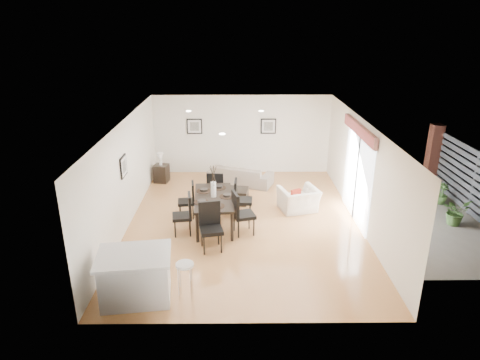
{
  "coord_description": "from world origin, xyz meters",
  "views": [
    {
      "loc": [
        -0.19,
        -10.18,
        5.05
      ],
      "look_at": [
        -0.09,
        0.4,
        1.05
      ],
      "focal_mm": 32.0,
      "sensor_mm": 36.0,
      "label": 1
    }
  ],
  "objects_px": {
    "sofa": "(240,175)",
    "dining_chair_wfar": "(189,198)",
    "dining_chair_head": "(210,223)",
    "dining_table": "(214,199)",
    "side_table": "(161,173)",
    "coffee_table": "(230,195)",
    "dining_chair_enear": "(240,211)",
    "kitchen_island": "(136,276)",
    "dining_chair_efar": "(240,197)",
    "dining_chair_foot": "(216,187)",
    "bar_stool": "(185,268)",
    "armchair": "(298,200)",
    "dining_chair_wnear": "(185,212)"
  },
  "relations": [
    {
      "from": "dining_chair_wfar",
      "to": "dining_table",
      "type": "bearing_deg",
      "value": 47.66
    },
    {
      "from": "coffee_table",
      "to": "side_table",
      "type": "bearing_deg",
      "value": 151.84
    },
    {
      "from": "side_table",
      "to": "kitchen_island",
      "type": "distance_m",
      "value": 6.32
    },
    {
      "from": "coffee_table",
      "to": "kitchen_island",
      "type": "distance_m",
      "value": 4.93
    },
    {
      "from": "dining_chair_wnear",
      "to": "side_table",
      "type": "distance_m",
      "value": 3.85
    },
    {
      "from": "dining_chair_enear",
      "to": "kitchen_island",
      "type": "relative_size",
      "value": 0.75
    },
    {
      "from": "dining_chair_head",
      "to": "dining_chair_foot",
      "type": "height_order",
      "value": "dining_chair_head"
    },
    {
      "from": "armchair",
      "to": "kitchen_island",
      "type": "xyz_separation_m",
      "value": [
        -3.65,
        -3.99,
        0.15
      ]
    },
    {
      "from": "sofa",
      "to": "dining_chair_wfar",
      "type": "distance_m",
      "value": 2.88
    },
    {
      "from": "dining_table",
      "to": "kitchen_island",
      "type": "relative_size",
      "value": 1.33
    },
    {
      "from": "sofa",
      "to": "kitchen_island",
      "type": "relative_size",
      "value": 1.39
    },
    {
      "from": "armchair",
      "to": "dining_table",
      "type": "distance_m",
      "value": 2.51
    },
    {
      "from": "kitchen_island",
      "to": "dining_table",
      "type": "bearing_deg",
      "value": 59.49
    },
    {
      "from": "coffee_table",
      "to": "kitchen_island",
      "type": "xyz_separation_m",
      "value": [
        -1.74,
        -4.6,
        0.28
      ]
    },
    {
      "from": "side_table",
      "to": "kitchen_island",
      "type": "xyz_separation_m",
      "value": [
        0.54,
        -6.29,
        0.19
      ]
    },
    {
      "from": "dining_chair_enear",
      "to": "dining_chair_efar",
      "type": "relative_size",
      "value": 1.06
    },
    {
      "from": "dining_chair_head",
      "to": "bar_stool",
      "type": "height_order",
      "value": "dining_chair_head"
    },
    {
      "from": "dining_chair_wfar",
      "to": "coffee_table",
      "type": "bearing_deg",
      "value": 126.0
    },
    {
      "from": "dining_chair_wnear",
      "to": "dining_chair_head",
      "type": "height_order",
      "value": "dining_chair_head"
    },
    {
      "from": "side_table",
      "to": "coffee_table",
      "type": "bearing_deg",
      "value": -36.54
    },
    {
      "from": "dining_chair_head",
      "to": "dining_table",
      "type": "bearing_deg",
      "value": 77.33
    },
    {
      "from": "dining_table",
      "to": "kitchen_island",
      "type": "distance_m",
      "value": 3.39
    },
    {
      "from": "sofa",
      "to": "dining_chair_wfar",
      "type": "relative_size",
      "value": 2.1
    },
    {
      "from": "dining_chair_wnear",
      "to": "coffee_table",
      "type": "relative_size",
      "value": 1.02
    },
    {
      "from": "dining_chair_foot",
      "to": "coffee_table",
      "type": "xyz_separation_m",
      "value": [
        0.41,
        0.3,
        -0.37
      ]
    },
    {
      "from": "dining_chair_wfar",
      "to": "dining_chair_efar",
      "type": "height_order",
      "value": "dining_chair_efar"
    },
    {
      "from": "sofa",
      "to": "dining_chair_enear",
      "type": "xyz_separation_m",
      "value": [
        -0.04,
        -3.5,
        0.32
      ]
    },
    {
      "from": "sofa",
      "to": "kitchen_island",
      "type": "bearing_deg",
      "value": 92.3
    },
    {
      "from": "dining_chair_efar",
      "to": "coffee_table",
      "type": "xyz_separation_m",
      "value": [
        -0.28,
        1.0,
        -0.38
      ]
    },
    {
      "from": "armchair",
      "to": "dining_table",
      "type": "xyz_separation_m",
      "value": [
        -2.31,
        -0.88,
        0.39
      ]
    },
    {
      "from": "dining_chair_head",
      "to": "side_table",
      "type": "xyz_separation_m",
      "value": [
        -1.86,
        4.36,
        -0.34
      ]
    },
    {
      "from": "dining_chair_wnear",
      "to": "armchair",
      "type": "bearing_deg",
      "value": 105.83
    },
    {
      "from": "dining_chair_foot",
      "to": "dining_chair_wfar",
      "type": "bearing_deg",
      "value": 49.38
    },
    {
      "from": "dining_chair_enear",
      "to": "dining_chair_wfar",
      "type": "bearing_deg",
      "value": 37.98
    },
    {
      "from": "sofa",
      "to": "side_table",
      "type": "height_order",
      "value": "sofa"
    },
    {
      "from": "armchair",
      "to": "dining_chair_wfar",
      "type": "bearing_deg",
      "value": -8.58
    },
    {
      "from": "sofa",
      "to": "armchair",
      "type": "xyz_separation_m",
      "value": [
        1.6,
        -2.11,
        0.03
      ]
    },
    {
      "from": "dining_chair_head",
      "to": "side_table",
      "type": "relative_size",
      "value": 1.94
    },
    {
      "from": "dining_chair_wfar",
      "to": "dining_chair_foot",
      "type": "relative_size",
      "value": 0.95
    },
    {
      "from": "dining_chair_wnear",
      "to": "kitchen_island",
      "type": "relative_size",
      "value": 0.71
    },
    {
      "from": "coffee_table",
      "to": "dining_chair_enear",
      "type": "bearing_deg",
      "value": -73.8
    },
    {
      "from": "armchair",
      "to": "dining_chair_foot",
      "type": "relative_size",
      "value": 0.98
    },
    {
      "from": "dining_chair_wnear",
      "to": "dining_chair_head",
      "type": "xyz_separation_m",
      "value": [
        0.66,
        -0.72,
        0.05
      ]
    },
    {
      "from": "dining_chair_head",
      "to": "sofa",
      "type": "bearing_deg",
      "value": 68.28
    },
    {
      "from": "dining_table",
      "to": "dining_chair_efar",
      "type": "bearing_deg",
      "value": 31.82
    },
    {
      "from": "dining_chair_enear",
      "to": "dining_chair_foot",
      "type": "bearing_deg",
      "value": 6.09
    },
    {
      "from": "sofa",
      "to": "dining_chair_enear",
      "type": "bearing_deg",
      "value": 110.23
    },
    {
      "from": "dining_chair_wfar",
      "to": "dining_chair_head",
      "type": "relative_size",
      "value": 0.87
    },
    {
      "from": "dining_chair_head",
      "to": "coffee_table",
      "type": "relative_size",
      "value": 1.1
    },
    {
      "from": "dining_chair_enear",
      "to": "dining_chair_efar",
      "type": "height_order",
      "value": "dining_chair_enear"
    }
  ]
}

